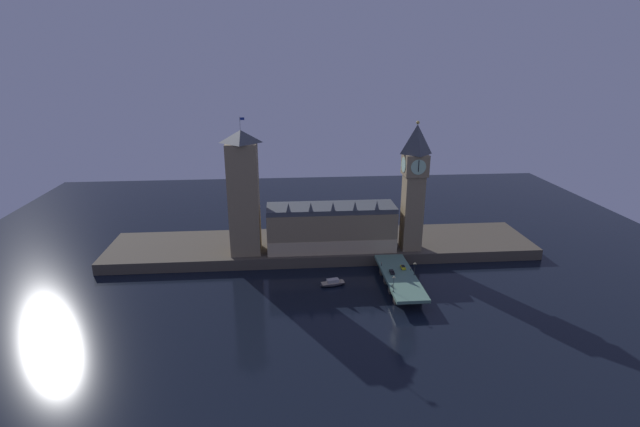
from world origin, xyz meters
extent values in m
plane|color=black|center=(0.00, 0.00, 0.00)|extent=(400.00, 400.00, 0.00)
cube|color=#4C4438|center=(0.00, 39.00, 2.74)|extent=(220.00, 42.00, 5.47)
cube|color=#8E7A56|center=(3.69, 30.07, 15.47)|extent=(63.78, 19.14, 19.99)
cube|color=#D5B989|center=(3.69, 20.38, 9.07)|extent=(63.78, 0.20, 7.20)
cube|color=#42474C|center=(3.69, 30.07, 26.66)|extent=(63.78, 17.61, 2.40)
cone|color=#42474C|center=(-17.57, 21.94, 30.06)|extent=(2.40, 2.40, 4.40)
cone|color=#42474C|center=(-6.94, 21.94, 30.06)|extent=(2.40, 2.40, 4.40)
cone|color=#42474C|center=(3.69, 21.94, 30.06)|extent=(2.40, 2.40, 4.40)
cone|color=#42474C|center=(14.32, 21.94, 30.06)|extent=(2.40, 2.40, 4.40)
cone|color=#42474C|center=(24.95, 21.94, 30.06)|extent=(2.40, 2.40, 4.40)
cube|color=#8E7A56|center=(43.65, 26.19, 24.52)|extent=(9.38, 9.38, 38.10)
cube|color=#8E7A56|center=(43.65, 26.19, 48.77)|extent=(11.07, 11.07, 10.38)
cylinder|color=#B7E5B7|center=(43.65, 20.53, 48.77)|extent=(7.26, 0.25, 7.26)
cylinder|color=#B7E5B7|center=(43.65, 31.85, 48.77)|extent=(7.26, 0.25, 7.26)
cylinder|color=#B7E5B7|center=(49.30, 26.19, 48.77)|extent=(0.25, 7.26, 7.26)
cylinder|color=#B7E5B7|center=(37.99, 26.19, 48.77)|extent=(0.25, 7.26, 7.26)
cube|color=black|center=(43.65, 20.35, 49.31)|extent=(0.36, 0.10, 5.45)
pyramid|color=#42474C|center=(43.65, 26.19, 60.95)|extent=(11.07, 11.07, 14.00)
sphere|color=gold|center=(43.65, 26.19, 68.75)|extent=(1.60, 1.60, 1.60)
cube|color=#8E7A56|center=(-38.74, 28.67, 32.78)|extent=(14.33, 14.33, 54.60)
pyramid|color=#42474C|center=(-38.74, 28.67, 62.98)|extent=(14.62, 14.62, 5.80)
cylinder|color=#99999E|center=(-38.74, 28.67, 68.88)|extent=(0.24, 0.24, 6.00)
cube|color=navy|center=(-37.64, 28.67, 70.98)|extent=(2.00, 0.08, 1.20)
cube|color=slate|center=(30.83, -5.00, 5.13)|extent=(13.84, 46.00, 1.40)
cube|color=#4C4438|center=(30.83, -18.80, 2.21)|extent=(11.76, 3.20, 4.43)
cube|color=#4C4438|center=(30.83, -9.60, 2.21)|extent=(11.76, 3.20, 4.43)
cube|color=#4C4438|center=(30.83, -0.40, 2.21)|extent=(11.76, 3.20, 4.43)
cube|color=#4C4438|center=(30.83, 8.80, 2.21)|extent=(11.76, 3.20, 4.43)
cube|color=black|center=(27.78, -2.52, 6.36)|extent=(1.73, 4.33, 0.71)
cube|color=black|center=(27.78, -2.52, 6.94)|extent=(1.42, 1.95, 0.45)
cylinder|color=black|center=(26.96, -1.17, 6.15)|extent=(0.22, 0.64, 0.64)
cylinder|color=black|center=(28.61, -1.17, 6.15)|extent=(0.22, 0.64, 0.64)
cylinder|color=black|center=(26.96, -3.86, 6.15)|extent=(0.22, 0.64, 0.64)
cylinder|color=black|center=(28.61, -3.86, 6.15)|extent=(0.22, 0.64, 0.64)
cube|color=yellow|center=(33.87, 1.71, 6.43)|extent=(1.74, 3.98, 0.84)
cube|color=black|center=(33.87, 1.71, 7.07)|extent=(1.43, 1.79, 0.45)
cylinder|color=black|center=(34.70, 0.47, 6.15)|extent=(0.22, 0.64, 0.64)
cylinder|color=black|center=(33.04, 0.47, 6.15)|extent=(0.22, 0.64, 0.64)
cylinder|color=black|center=(34.70, 2.94, 6.15)|extent=(0.22, 0.64, 0.64)
cylinder|color=black|center=(33.04, 2.94, 6.15)|extent=(0.22, 0.64, 0.64)
cylinder|color=black|center=(24.74, -16.06, 6.20)|extent=(0.28, 0.28, 0.75)
cylinder|color=black|center=(24.74, -16.06, 6.88)|extent=(0.38, 0.38, 0.62)
sphere|color=tan|center=(24.74, -16.06, 7.30)|extent=(0.20, 0.20, 0.20)
cylinder|color=black|center=(36.92, -0.44, 6.21)|extent=(0.28, 0.28, 0.77)
cylinder|color=gray|center=(36.92, -0.44, 6.92)|extent=(0.38, 0.38, 0.64)
sphere|color=tan|center=(36.92, -0.44, 7.34)|extent=(0.21, 0.21, 0.21)
cylinder|color=black|center=(24.74, 5.56, 6.26)|extent=(0.28, 0.28, 0.86)
cylinder|color=gray|center=(24.74, 5.56, 7.04)|extent=(0.38, 0.38, 0.71)
sphere|color=tan|center=(24.74, 5.56, 7.52)|extent=(0.23, 0.23, 0.23)
cylinder|color=#2D3333|center=(24.34, -19.72, 6.08)|extent=(0.56, 0.56, 0.50)
cylinder|color=#2D3333|center=(24.34, -19.72, 9.16)|extent=(0.18, 0.18, 5.66)
sphere|color=#F9E5A3|center=(24.34, -19.72, 12.53)|extent=(0.60, 0.60, 0.60)
sphere|color=#F9E5A3|center=(23.89, -19.72, 12.18)|extent=(0.44, 0.44, 0.44)
sphere|color=#F9E5A3|center=(24.79, -19.72, 12.18)|extent=(0.44, 0.44, 0.44)
cylinder|color=#2D3333|center=(37.32, -5.00, 6.08)|extent=(0.56, 0.56, 0.50)
cylinder|color=#2D3333|center=(37.32, -5.00, 8.59)|extent=(0.18, 0.18, 4.52)
sphere|color=#F9E5A3|center=(37.32, -5.00, 11.40)|extent=(0.60, 0.60, 0.60)
sphere|color=#F9E5A3|center=(36.87, -5.00, 11.05)|extent=(0.44, 0.44, 0.44)
sphere|color=#F9E5A3|center=(37.77, -5.00, 11.05)|extent=(0.44, 0.44, 0.44)
ellipsoid|color=#28282D|center=(1.38, -0.95, 0.77)|extent=(12.38, 6.50, 1.54)
cube|color=tan|center=(1.38, -0.95, 1.47)|extent=(10.82, 5.39, 0.24)
cube|color=#B7B2A8|center=(1.38, -0.95, 2.36)|extent=(5.71, 3.63, 1.54)
camera|label=1|loc=(-19.67, -187.24, 96.87)|focal=26.00mm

